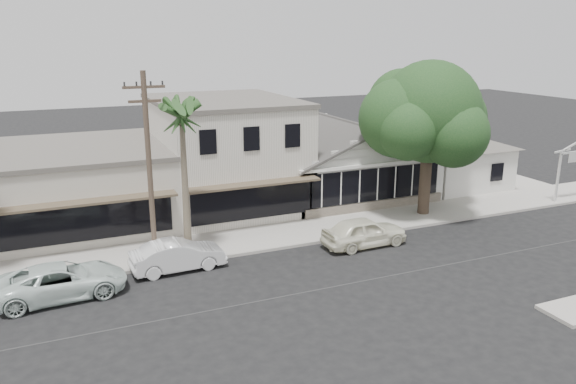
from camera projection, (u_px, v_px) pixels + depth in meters
name	position (u px, v px, depth m)	size (l,w,h in m)	color
ground	(381.00, 278.00, 25.02)	(140.00, 140.00, 0.00)	black
sidewalk_north	(170.00, 251.00, 27.92)	(90.00, 3.50, 0.15)	#9E9991
corner_shop	(345.00, 157.00, 37.26)	(10.40, 8.60, 5.10)	beige
side_cottage	(453.00, 166.00, 39.83)	(6.00, 6.00, 3.00)	beige
row_building_near	(225.00, 155.00, 34.94)	(8.00, 10.00, 6.50)	silver
row_building_midnear	(73.00, 188.00, 31.81)	(10.00, 10.00, 4.20)	beige
utility_pole	(149.00, 167.00, 24.90)	(1.80, 0.24, 9.00)	brown
car_0	(364.00, 232.00, 28.62)	(1.79, 4.46, 1.52)	white
car_1	(178.00, 255.00, 25.68)	(1.50, 4.29, 1.41)	silver
car_2	(62.00, 281.00, 23.00)	(2.38, 5.17, 1.44)	silver
shade_tree	(426.00, 115.00, 32.34)	(8.25, 7.46, 9.16)	#4D3F2E
palm_east	(181.00, 114.00, 25.33)	(3.47, 3.47, 8.21)	#726651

